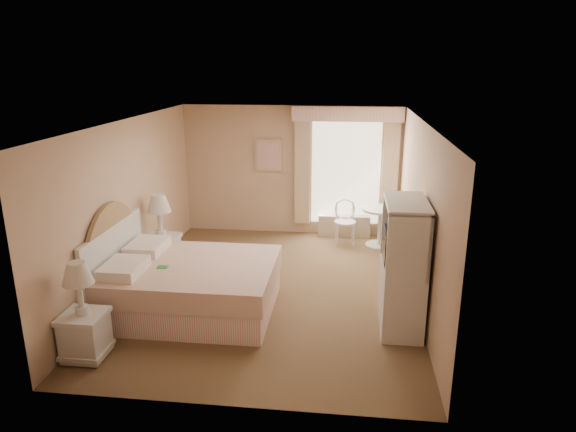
# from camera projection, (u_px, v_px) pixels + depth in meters

# --- Properties ---
(room) EXTENTS (4.21, 5.51, 2.51)m
(room) POSITION_uv_depth(u_px,v_px,m) (271.00, 210.00, 7.35)
(room) COLOR brown
(room) RESTS_ON ground
(window) EXTENTS (2.05, 0.22, 2.51)m
(window) POSITION_uv_depth(u_px,v_px,m) (346.00, 168.00, 9.73)
(window) COLOR white
(window) RESTS_ON room
(framed_art) EXTENTS (0.52, 0.04, 0.62)m
(framed_art) POSITION_uv_depth(u_px,v_px,m) (268.00, 155.00, 9.89)
(framed_art) COLOR tan
(framed_art) RESTS_ON room
(bed) EXTENTS (2.30, 1.81, 1.60)m
(bed) POSITION_uv_depth(u_px,v_px,m) (182.00, 284.00, 6.98)
(bed) COLOR #D8908C
(bed) RESTS_ON room
(nightstand_near) EXTENTS (0.48, 0.48, 1.16)m
(nightstand_near) POSITION_uv_depth(u_px,v_px,m) (84.00, 323.00, 5.81)
(nightstand_near) COLOR silver
(nightstand_near) RESTS_ON room
(nightstand_far) EXTENTS (0.53, 0.53, 1.28)m
(nightstand_far) POSITION_uv_depth(u_px,v_px,m) (162.00, 244.00, 8.21)
(nightstand_far) COLOR silver
(nightstand_far) RESTS_ON room
(round_table) EXTENTS (0.69, 0.69, 0.72)m
(round_table) POSITION_uv_depth(u_px,v_px,m) (380.00, 221.00, 9.41)
(round_table) COLOR silver
(round_table) RESTS_ON room
(cafe_chair) EXTENTS (0.43, 0.43, 0.82)m
(cafe_chair) POSITION_uv_depth(u_px,v_px,m) (345.00, 218.00, 9.59)
(cafe_chair) COLOR silver
(cafe_chair) RESTS_ON room
(armoire) EXTENTS (0.50, 1.01, 1.67)m
(armoire) POSITION_uv_depth(u_px,v_px,m) (403.00, 276.00, 6.46)
(armoire) COLOR silver
(armoire) RESTS_ON room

